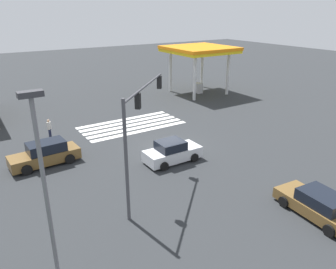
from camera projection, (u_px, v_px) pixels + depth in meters
ground_plane at (168, 148)px, 26.04m from camera, size 141.01×141.01×0.00m
crosswalk_markings at (132, 125)px, 31.04m from camera, size 9.57×4.40×0.01m
traffic_signal_mast at (139, 120)px, 17.56m from camera, size 5.31×5.31×6.55m
car_0 at (319, 205)px, 17.28m from camera, size 2.38×4.76×1.41m
car_1 at (172, 152)px, 23.49m from camera, size 4.15×2.06×1.59m
car_2 at (45, 154)px, 23.02m from camera, size 4.80×2.18×1.67m
gas_station_canopy at (199, 52)px, 40.94m from camera, size 7.63×7.63×5.89m
pedestrian at (49, 128)px, 27.67m from camera, size 0.41×0.41×1.65m
street_light_pole_b at (43, 179)px, 11.57m from camera, size 0.80×0.36×7.92m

